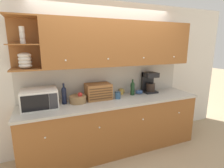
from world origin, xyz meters
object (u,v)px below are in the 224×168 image
object	(u,v)px
fruit_basket	(78,99)
second_wine_bottle	(64,95)
microwave	(40,99)
coffee_maker	(149,82)
bread_box	(98,91)
bowl_stack_on_counter	(139,92)
wine_bottle	(133,88)
storage_canister	(118,95)
mug	(122,91)

from	to	relation	value
fruit_basket	second_wine_bottle	bearing A→B (deg)	173.63
microwave	second_wine_bottle	world-z (taller)	second_wine_bottle
coffee_maker	microwave	bearing A→B (deg)	-176.80
bread_box	bowl_stack_on_counter	size ratio (longest dim) A/B	2.82
bowl_stack_on_counter	wine_bottle	bearing A→B (deg)	-169.56
bowl_stack_on_counter	coffee_maker	bearing A→B (deg)	2.83
storage_canister	mug	world-z (taller)	storage_canister
second_wine_bottle	wine_bottle	world-z (taller)	second_wine_bottle
bread_box	wine_bottle	xyz separation A→B (m)	(0.67, -0.00, 0.00)
microwave	coffee_maker	world-z (taller)	coffee_maker
wine_bottle	storage_canister	bearing A→B (deg)	-162.74
storage_canister	wine_bottle	world-z (taller)	wine_bottle
bread_box	coffee_maker	size ratio (longest dim) A/B	1.07
wine_bottle	bowl_stack_on_counter	world-z (taller)	wine_bottle
fruit_basket	wine_bottle	xyz separation A→B (m)	(1.03, 0.06, 0.08)
second_wine_bottle	fruit_basket	bearing A→B (deg)	-6.37
wine_bottle	second_wine_bottle	bearing A→B (deg)	-178.56
mug	wine_bottle	bearing A→B (deg)	-36.89
storage_canister	mug	size ratio (longest dim) A/B	1.19
microwave	wine_bottle	distance (m)	1.61
microwave	storage_canister	distance (m)	1.26
wine_bottle	coffee_maker	bearing A→B (deg)	5.90
microwave	mug	distance (m)	1.46
microwave	fruit_basket	size ratio (longest dim) A/B	1.85
microwave	mug	world-z (taller)	microwave
coffee_maker	mug	bearing A→B (deg)	171.63
bowl_stack_on_counter	coffee_maker	size ratio (longest dim) A/B	0.38
wine_bottle	mug	bearing A→B (deg)	143.11
fruit_basket	wine_bottle	bearing A→B (deg)	3.06
microwave	coffee_maker	size ratio (longest dim) A/B	1.28
bowl_stack_on_counter	coffee_maker	distance (m)	0.29
microwave	storage_canister	xyz separation A→B (m)	(1.25, -0.04, -0.08)
wine_bottle	bowl_stack_on_counter	bearing A→B (deg)	10.44
fruit_basket	mug	world-z (taller)	fruit_basket
second_wine_bottle	mug	world-z (taller)	second_wine_bottle
fruit_basket	storage_canister	distance (m)	0.69
coffee_maker	wine_bottle	bearing A→B (deg)	-174.10
microwave	second_wine_bottle	size ratio (longest dim) A/B	1.50
mug	coffee_maker	bearing A→B (deg)	-8.37
microwave	bowl_stack_on_counter	world-z (taller)	microwave
mug	coffee_maker	world-z (taller)	coffee_maker
fruit_basket	bread_box	distance (m)	0.38
fruit_basket	bowl_stack_on_counter	bearing A→B (deg)	4.06
bread_box	microwave	bearing A→B (deg)	-175.42
microwave	coffee_maker	xyz separation A→B (m)	(2.01, 0.11, 0.06)
mug	bowl_stack_on_counter	xyz separation A→B (m)	(0.33, -0.10, -0.02)
fruit_basket	microwave	bearing A→B (deg)	-178.43
second_wine_bottle	bread_box	size ratio (longest dim) A/B	0.80
mug	bowl_stack_on_counter	size ratio (longest dim) A/B	0.68
storage_canister	mug	xyz separation A→B (m)	(0.19, 0.23, -0.01)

